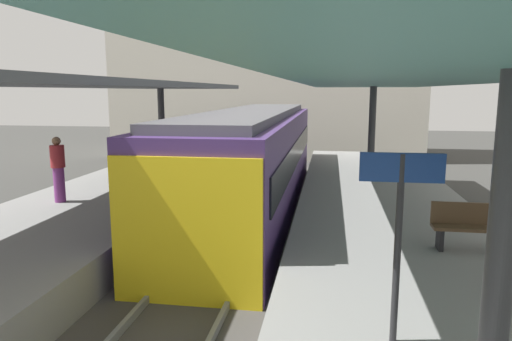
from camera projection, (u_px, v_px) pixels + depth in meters
name	position (u px, v px, depth m)	size (l,w,h in m)	color
ground_plane	(210.00, 281.00, 9.66)	(80.00, 80.00, 0.00)	#383835
platform_left	(40.00, 248.00, 10.16)	(4.40, 28.00, 1.00)	gray
platform_right	(401.00, 269.00, 8.99)	(4.40, 28.00, 1.00)	gray
track_ballast	(210.00, 276.00, 9.64)	(3.20, 28.00, 0.20)	#423F3D
rail_near_side	(176.00, 266.00, 9.73)	(0.08, 28.00, 0.14)	slate
rail_far_side	(244.00, 270.00, 9.50)	(0.08, 28.00, 0.14)	slate
commuter_train	(253.00, 160.00, 14.68)	(2.78, 14.07, 3.10)	#472D6B
canopy_left	(65.00, 85.00, 10.94)	(4.18, 21.00, 3.14)	#333335
canopy_right	(401.00, 81.00, 9.76)	(4.18, 21.00, 3.20)	#333335
platform_bench	(472.00, 225.00, 8.50)	(1.40, 0.41, 0.86)	black
platform_sign	(400.00, 206.00, 5.15)	(0.90, 0.08, 2.21)	#262628
passenger_near_bench	(58.00, 168.00, 12.15)	(0.36, 0.36, 1.71)	#7A337A
station_building_backdrop	(268.00, 64.00, 28.45)	(18.00, 6.00, 11.00)	beige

